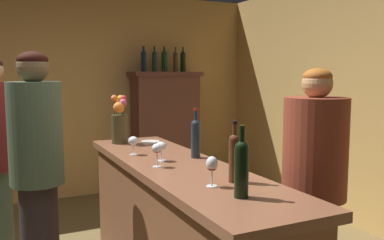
% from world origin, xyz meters
% --- Properties ---
extents(wall_back, '(5.73, 0.12, 2.61)m').
position_xyz_m(wall_back, '(0.00, 2.94, 1.30)').
color(wall_back, tan).
rests_on(wall_back, ground).
extents(bar_counter, '(0.59, 2.32, 1.01)m').
position_xyz_m(bar_counter, '(0.53, -0.09, 0.51)').
color(bar_counter, brown).
rests_on(bar_counter, ground).
extents(display_cabinet, '(0.94, 0.42, 1.60)m').
position_xyz_m(display_cabinet, '(1.55, 2.64, 0.84)').
color(display_cabinet, brown).
rests_on(display_cabinet, ground).
extents(wine_bottle_riesling, '(0.06, 0.06, 0.33)m').
position_xyz_m(wine_bottle_riesling, '(0.62, -0.62, 1.15)').
color(wine_bottle_riesling, '#4A2A16').
rests_on(wine_bottle_riesling, bar_counter).
extents(wine_bottle_rose, '(0.07, 0.07, 0.34)m').
position_xyz_m(wine_bottle_rose, '(0.51, -0.87, 1.16)').
color(wine_bottle_rose, black).
rests_on(wine_bottle_rose, bar_counter).
extents(wine_bottle_syrah, '(0.06, 0.06, 0.34)m').
position_xyz_m(wine_bottle_syrah, '(0.72, 0.04, 1.15)').
color(wine_bottle_syrah, '#1C2B38').
rests_on(wine_bottle_syrah, bar_counter).
extents(wine_glass_front, '(0.07, 0.07, 0.13)m').
position_xyz_m(wine_glass_front, '(0.37, 0.33, 1.10)').
color(wine_glass_front, white).
rests_on(wine_glass_front, bar_counter).
extents(wine_glass_mid, '(0.07, 0.07, 0.15)m').
position_xyz_m(wine_glass_mid, '(0.38, -0.11, 1.11)').
color(wine_glass_mid, white).
rests_on(wine_glass_mid, bar_counter).
extents(wine_glass_rear, '(0.08, 0.08, 0.13)m').
position_xyz_m(wine_glass_rear, '(0.47, 0.04, 1.10)').
color(wine_glass_rear, white).
rests_on(wine_glass_rear, bar_counter).
extents(wine_glass_spare, '(0.06, 0.06, 0.16)m').
position_xyz_m(wine_glass_spare, '(0.47, -0.65, 1.12)').
color(wine_glass_spare, white).
rests_on(wine_glass_spare, bar_counter).
extents(flower_arrangement, '(0.14, 0.16, 0.40)m').
position_xyz_m(flower_arrangement, '(0.41, 0.84, 1.18)').
color(flower_arrangement, '#443C22').
rests_on(flower_arrangement, bar_counter).
extents(cheese_plate, '(0.16, 0.16, 0.01)m').
position_xyz_m(cheese_plate, '(0.66, 0.77, 1.01)').
color(cheese_plate, white).
rests_on(cheese_plate, bar_counter).
extents(display_bottle_left, '(0.07, 0.07, 0.33)m').
position_xyz_m(display_bottle_left, '(1.25, 2.64, 1.76)').
color(display_bottle_left, '#172136').
rests_on(display_bottle_left, display_cabinet).
extents(display_bottle_midleft, '(0.06, 0.06, 0.33)m').
position_xyz_m(display_bottle_midleft, '(1.40, 2.64, 1.75)').
color(display_bottle_midleft, '#163120').
rests_on(display_bottle_midleft, display_cabinet).
extents(display_bottle_center, '(0.07, 0.07, 0.34)m').
position_xyz_m(display_bottle_center, '(1.54, 2.64, 1.76)').
color(display_bottle_center, '#13381D').
rests_on(display_bottle_center, display_cabinet).
extents(display_bottle_midright, '(0.06, 0.06, 0.35)m').
position_xyz_m(display_bottle_midright, '(1.70, 2.64, 1.75)').
color(display_bottle_midright, '#45341D').
rests_on(display_bottle_midright, display_cabinet).
extents(display_bottle_right, '(0.07, 0.07, 0.33)m').
position_xyz_m(display_bottle_right, '(1.81, 2.64, 1.75)').
color(display_bottle_right, black).
rests_on(display_bottle_right, display_cabinet).
extents(patron_redhead, '(0.34, 0.34, 1.72)m').
position_xyz_m(patron_redhead, '(-0.28, 0.37, 0.96)').
color(patron_redhead, '#2D2527').
rests_on(patron_redhead, ground).
extents(bartender, '(0.38, 0.38, 1.61)m').
position_xyz_m(bartender, '(1.18, -0.62, 0.88)').
color(bartender, '#B9A393').
rests_on(bartender, ground).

